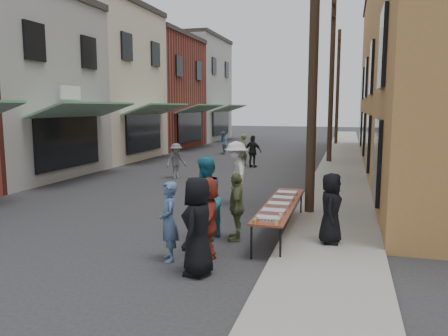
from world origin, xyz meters
The scene contains 27 objects.
ground centered at (0.00, 0.00, 0.00)m, with size 120.00×120.00×0.00m, color #28282B.
sidewalk centered at (5.00, 15.00, 0.05)m, with size 2.20×60.00×0.10m, color gray.
storefront_row centered at (-10.00, 14.96, 4.12)m, with size 8.00×37.00×9.00m.
utility_pole_near centered at (4.30, 3.00, 4.50)m, with size 0.26×0.26×9.00m, color #2D2116.
utility_pole_mid centered at (4.30, 15.00, 4.50)m, with size 0.26×0.26×9.00m, color #2D2116.
utility_pole_far centered at (4.30, 27.00, 4.50)m, with size 0.26×0.26×9.00m, color #2D2116.
serving_table centered at (3.80, 0.89, 0.71)m, with size 0.70×4.00×0.75m.
catering_tray_sausage centered at (3.80, -0.76, 0.79)m, with size 0.50×0.33×0.08m, color maroon.
catering_tray_foil_b centered at (3.80, -0.11, 0.79)m, with size 0.50×0.33×0.08m, color #B2B2B7.
catering_tray_buns centered at (3.80, 0.59, 0.79)m, with size 0.50×0.33×0.08m, color tan.
catering_tray_foil_d centered at (3.80, 1.29, 0.79)m, with size 0.50×0.33×0.08m, color #B2B2B7.
catering_tray_buns_end centered at (3.80, 1.99, 0.79)m, with size 0.50×0.33×0.08m, color tan.
condiment_jar_a centered at (3.58, -1.06, 0.79)m, with size 0.07×0.07×0.08m, color #A57F26.
condiment_jar_b centered at (3.58, -0.96, 0.79)m, with size 0.07×0.07×0.08m, color #A57F26.
condiment_jar_c centered at (3.58, -0.86, 0.79)m, with size 0.07×0.07×0.08m, color #A57F26.
cup_stack centered at (4.00, -1.01, 0.81)m, with size 0.08×0.08×0.12m, color tan.
guest_front_a centered at (2.75, -2.01, 0.89)m, with size 0.87×0.57×1.79m, color black.
guest_front_b centered at (1.96, -1.49, 0.79)m, with size 0.58×0.38×1.58m, color #476089.
guest_front_c centered at (2.22, -0.03, 0.96)m, with size 0.93×0.73×1.92m, color teal.
guest_front_d centered at (2.02, 3.62, 0.99)m, with size 1.28×0.74×1.98m, color white.
guest_front_e centered at (2.91, 0.17, 0.77)m, with size 0.91×0.38×1.55m, color #565E36.
guest_queue_back centered at (2.60, -1.03, 0.82)m, with size 1.51×0.48×1.63m, color maroon.
server centered at (4.98, 0.22, 0.86)m, with size 0.75×0.49×1.53m, color black.
passerby_left centered at (-1.72, 7.92, 0.75)m, with size 0.96×0.55×1.49m, color slate.
passerby_mid centered at (0.70, 12.13, 0.80)m, with size 0.94×0.39×1.61m, color black.
passerby_right centered at (0.07, 12.55, 0.82)m, with size 0.60×0.39×1.64m, color olive.
passerby_far centered at (-2.48, 17.64, 0.73)m, with size 0.71×0.55×1.45m, color #547DA3.
Camera 1 is at (5.29, -9.19, 3.02)m, focal length 35.00 mm.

